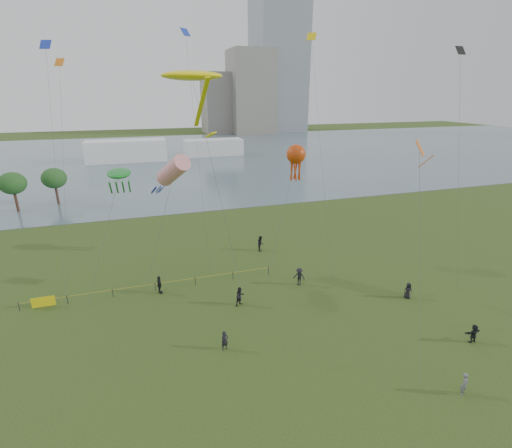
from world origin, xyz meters
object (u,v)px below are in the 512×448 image
object	(u,v)px
fence	(89,295)
kite_flyer	(465,384)
kite_stingray	(192,76)
kite_octopus	(296,155)

from	to	relation	value
fence	kite_flyer	size ratio (longest dim) A/B	14.85
kite_stingray	kite_flyer	bearing A→B (deg)	-37.30
kite_stingray	kite_octopus	world-z (taller)	kite_stingray
kite_flyer	kite_octopus	bearing A→B (deg)	67.19
kite_flyer	kite_stingray	world-z (taller)	kite_stingray
fence	kite_octopus	bearing A→B (deg)	8.89
fence	kite_octopus	xyz separation A→B (m)	(22.46, 3.52, 11.68)
kite_stingray	kite_octopus	size ratio (longest dim) A/B	1.54
kite_flyer	kite_stingray	xyz separation A→B (m)	(-13.27, 22.34, 19.33)
kite_stingray	fence	bearing A→B (deg)	-146.81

